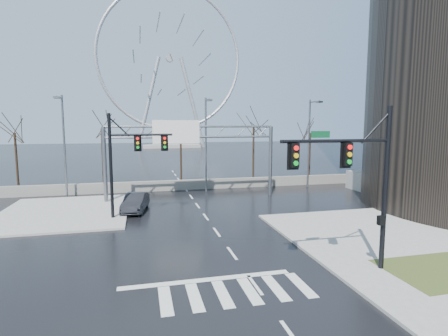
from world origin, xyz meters
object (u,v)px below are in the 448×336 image
object	(u,v)px
signal_mast_far	(126,156)
ferris_wheel	(170,64)
signal_mast_near	(361,174)
sign_gantry	(188,146)
car	(135,202)

from	to	relation	value
signal_mast_far	ferris_wheel	size ratio (longest dim) A/B	0.16
ferris_wheel	signal_mast_near	bearing A→B (deg)	-89.92
sign_gantry	car	distance (m)	7.63
ferris_wheel	car	bearing A→B (deg)	-97.04
signal_mast_far	sign_gantry	world-z (taller)	signal_mast_far
signal_mast_far	ferris_wheel	distance (m)	89.30
sign_gantry	car	world-z (taller)	sign_gantry
signal_mast_near	signal_mast_far	bearing A→B (deg)	130.26
ferris_wheel	car	xyz separation A→B (m)	(-10.34, -83.77, -25.38)
car	signal_mast_near	bearing A→B (deg)	-44.40
signal_mast_near	signal_mast_far	distance (m)	17.03
sign_gantry	ferris_wheel	distance (m)	82.91
sign_gantry	car	bearing A→B (deg)	-143.10
signal_mast_near	signal_mast_far	size ratio (longest dim) A/B	1.00
car	sign_gantry	bearing A→B (deg)	48.04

